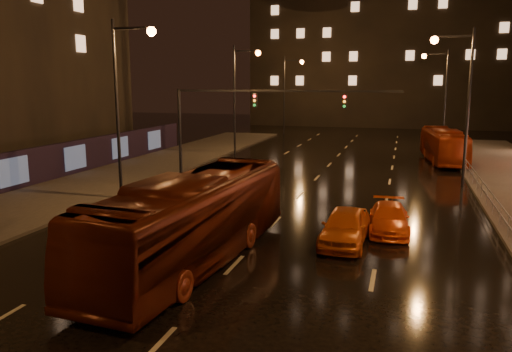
% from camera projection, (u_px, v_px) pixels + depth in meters
% --- Properties ---
extents(ground, '(140.00, 140.00, 0.00)m').
position_uv_depth(ground, '(312.00, 183.00, 33.48)').
color(ground, black).
rests_on(ground, ground).
extents(sidewalk_left, '(7.00, 70.00, 0.15)m').
position_uv_depth(sidewalk_left, '(94.00, 185.00, 32.54)').
color(sidewalk_left, '#38332D').
rests_on(sidewalk_left, ground).
extents(building_distant, '(44.00, 16.00, 36.00)m').
position_uv_depth(building_distant, '(399.00, 9.00, 78.05)').
color(building_distant, black).
rests_on(building_distant, ground).
extents(hoarding_left, '(0.30, 46.00, 2.50)m').
position_uv_depth(hoarding_left, '(11.00, 172.00, 30.54)').
color(hoarding_left, black).
rests_on(hoarding_left, ground).
extents(traffic_signal, '(15.31, 0.32, 6.20)m').
position_uv_depth(traffic_signal, '(240.00, 111.00, 34.03)').
color(traffic_signal, black).
rests_on(traffic_signal, ground).
extents(railing_right, '(0.05, 56.00, 1.00)m').
position_uv_depth(railing_right, '(482.00, 184.00, 28.57)').
color(railing_right, '#99999E').
rests_on(railing_right, sidewalk_right).
extents(bus_red, '(3.72, 12.19, 3.34)m').
position_uv_depth(bus_red, '(194.00, 219.00, 18.35)').
color(bus_red, '#52190B').
rests_on(bus_red, ground).
extents(bus_curb, '(3.46, 10.36, 2.83)m').
position_uv_depth(bus_curb, '(443.00, 146.00, 42.16)').
color(bus_curb, maroon).
rests_on(bus_curb, ground).
extents(taxi_near, '(1.95, 4.48, 1.50)m').
position_uv_depth(taxi_near, '(345.00, 227.00, 20.67)').
color(taxi_near, '#D55B14').
rests_on(taxi_near, ground).
extents(taxi_far, '(1.94, 4.31, 1.23)m').
position_uv_depth(taxi_far, '(389.00, 218.00, 22.45)').
color(taxi_far, '#F65D17').
rests_on(taxi_far, ground).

